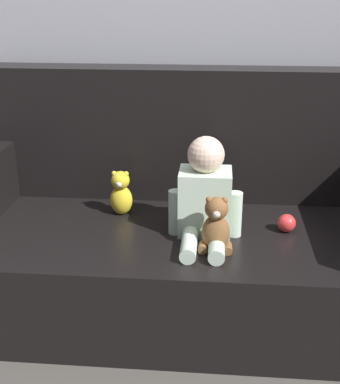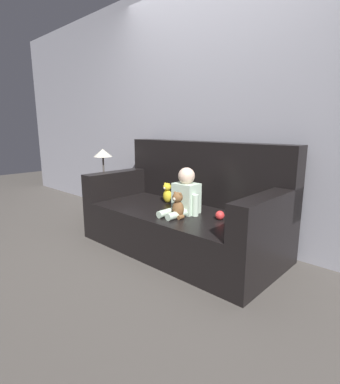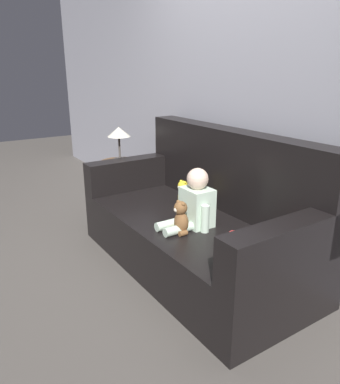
{
  "view_description": "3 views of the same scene",
  "coord_description": "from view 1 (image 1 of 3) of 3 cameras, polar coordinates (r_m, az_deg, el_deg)",
  "views": [
    {
      "loc": [
        0.15,
        -2.02,
        1.32
      ],
      "look_at": [
        -0.02,
        -0.08,
        0.57
      ],
      "focal_mm": 50.0,
      "sensor_mm": 36.0,
      "label": 1
    },
    {
      "loc": [
        1.74,
        -1.99,
        1.12
      ],
      "look_at": [
        -0.03,
        -0.09,
        0.55
      ],
      "focal_mm": 28.0,
      "sensor_mm": 36.0,
      "label": 2
    },
    {
      "loc": [
        1.98,
        -1.48,
        1.4
      ],
      "look_at": [
        -0.1,
        -0.12,
        0.57
      ],
      "focal_mm": 35.0,
      "sensor_mm": 36.0,
      "label": 3
    }
  ],
  "objects": [
    {
      "name": "ground_plane",
      "position": [
        2.42,
        0.66,
        -11.87
      ],
      "size": [
        12.0,
        12.0,
        0.0
      ],
      "primitive_type": "plane",
      "color": "#4C4742"
    },
    {
      "name": "couch",
      "position": [
        2.33,
        0.85,
        -4.03
      ],
      "size": [
        1.85,
        0.88,
        0.98
      ],
      "color": "black",
      "rests_on": "ground_plane"
    },
    {
      "name": "person_baby",
      "position": [
        2.1,
        3.73,
        -0.57
      ],
      "size": [
        0.3,
        0.37,
        0.4
      ],
      "color": "silver",
      "rests_on": "couch"
    },
    {
      "name": "teddy_bear_brown",
      "position": [
        1.99,
        4.92,
        -3.61
      ],
      "size": [
        0.13,
        0.1,
        0.22
      ],
      "color": "brown",
      "rests_on": "couch"
    },
    {
      "name": "plush_toy_side",
      "position": [
        2.31,
        -5.26,
        -0.12
      ],
      "size": [
        0.1,
        0.09,
        0.2
      ],
      "color": "yellow",
      "rests_on": "couch"
    },
    {
      "name": "toy_ball",
      "position": [
        2.22,
        12.33,
        -3.25
      ],
      "size": [
        0.07,
        0.07,
        0.07
      ],
      "color": "red",
      "rests_on": "couch"
    }
  ]
}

